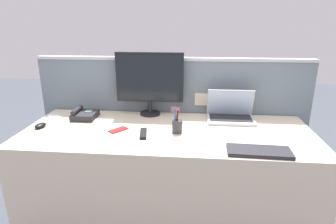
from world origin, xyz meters
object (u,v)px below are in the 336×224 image
at_px(desk_phone, 84,115).
at_px(keyboard_main, 259,151).
at_px(pen_cup, 177,126).
at_px(computer_mouse_right_hand, 40,126).
at_px(laptop, 230,112).
at_px(desktop_monitor, 150,80).
at_px(cell_phone_white_slab, 55,117).
at_px(cell_phone_red_case, 118,130).
at_px(tv_remote, 143,133).

height_order(desk_phone, keyboard_main, desk_phone).
bearing_deg(desk_phone, pen_cup, -17.21).
height_order(computer_mouse_right_hand, pen_cup, pen_cup).
bearing_deg(laptop, desktop_monitor, 173.68).
xyz_separation_m(pen_cup, cell_phone_white_slab, (-0.99, 0.23, -0.04)).
bearing_deg(cell_phone_red_case, tv_remote, 22.77).
relative_size(keyboard_main, cell_phone_white_slab, 2.52).
height_order(laptop, cell_phone_red_case, laptop).
height_order(pen_cup, cell_phone_red_case, pen_cup).
xyz_separation_m(desktop_monitor, cell_phone_red_case, (-0.17, -0.38, -0.28)).
bearing_deg(desktop_monitor, desk_phone, -163.42).
height_order(keyboard_main, cell_phone_white_slab, keyboard_main).
bearing_deg(computer_mouse_right_hand, desk_phone, 54.01).
distance_m(desk_phone, cell_phone_white_slab, 0.24).
bearing_deg(computer_mouse_right_hand, laptop, 23.10).
xyz_separation_m(desktop_monitor, laptop, (0.64, -0.07, -0.23)).
bearing_deg(tv_remote, cell_phone_red_case, 154.14).
xyz_separation_m(computer_mouse_right_hand, cell_phone_red_case, (0.58, -0.00, -0.01)).
relative_size(keyboard_main, pen_cup, 2.06).
xyz_separation_m(desk_phone, computer_mouse_right_hand, (-0.24, -0.23, -0.01)).
relative_size(laptop, tv_remote, 2.11).
bearing_deg(tv_remote, laptop, 22.74).
relative_size(desk_phone, tv_remote, 1.15).
bearing_deg(cell_phone_white_slab, desk_phone, -44.53).
distance_m(laptop, desk_phone, 1.15).
distance_m(computer_mouse_right_hand, cell_phone_white_slab, 0.22).
height_order(laptop, computer_mouse_right_hand, laptop).
bearing_deg(pen_cup, desktop_monitor, 122.66).
bearing_deg(laptop, keyboard_main, -80.10).
height_order(desktop_monitor, laptop, desktop_monitor).
relative_size(keyboard_main, cell_phone_red_case, 2.72).
xyz_separation_m(computer_mouse_right_hand, cell_phone_white_slab, (-0.00, 0.22, -0.01)).
bearing_deg(keyboard_main, tv_remote, 165.94).
relative_size(desktop_monitor, cell_phone_red_case, 3.99).
bearing_deg(pen_cup, tv_remote, -164.85).
relative_size(pen_cup, cell_phone_white_slab, 1.23).
relative_size(laptop, cell_phone_white_slab, 2.45).
xyz_separation_m(laptop, cell_phone_white_slab, (-1.39, -0.08, -0.05)).
distance_m(cell_phone_white_slab, tv_remote, 0.82).
bearing_deg(desk_phone, cell_phone_red_case, -34.80).
bearing_deg(cell_phone_white_slab, pen_cup, -58.71).
bearing_deg(cell_phone_white_slab, tv_remote, -66.40).
distance_m(desktop_monitor, cell_phone_red_case, 0.51).
height_order(keyboard_main, cell_phone_red_case, keyboard_main).
height_order(laptop, tv_remote, laptop).
xyz_separation_m(laptop, cell_phone_red_case, (-0.81, -0.31, -0.05)).
height_order(cell_phone_red_case, tv_remote, tv_remote).
xyz_separation_m(desk_phone, keyboard_main, (1.25, -0.50, -0.02)).
bearing_deg(pen_cup, desk_phone, 162.79).
bearing_deg(desk_phone, tv_remote, -29.21).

